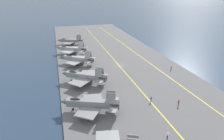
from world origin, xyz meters
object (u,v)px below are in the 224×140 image
crew_white_vest (168,135)px  crew_red_vest (179,102)px  parked_jet_second (90,103)px  parked_jet_fifth (71,49)px  parked_jet_fourth (77,59)px  crew_blue_vest (151,99)px  parked_jet_sixth (70,41)px  parked_jet_third (84,76)px  crew_purple_vest (171,68)px

crew_white_vest → crew_red_vest: bearing=-41.7°
parked_jet_second → crew_white_vest: parked_jet_second is taller
parked_jet_fifth → crew_red_vest: (-56.76, -24.95, -1.59)m
parked_jet_fourth → crew_red_vest: 47.26m
crew_red_vest → crew_blue_vest: 7.69m
parked_jet_fourth → parked_jet_sixth: 34.29m
parked_jet_second → crew_blue_vest: 18.11m
parked_jet_second → parked_jet_third: bearing=-3.2°
parked_jet_third → parked_jet_fifth: size_ratio=1.03×
parked_jet_sixth → parked_jet_fourth: bearing=-179.8°
parked_jet_fourth → crew_white_vest: bearing=-165.2°
parked_jet_third → parked_jet_sixth: 53.48m
parked_jet_fifth → crew_white_vest: 69.64m
parked_jet_fifth → crew_red_vest: bearing=-156.3°
crew_blue_vest → parked_jet_third: bearing=43.9°
parked_jet_fourth → crew_red_vest: bearing=-149.7°
parked_jet_fourth → parked_jet_fifth: 16.01m
parked_jet_third → parked_jet_sixth: size_ratio=1.05×
parked_jet_sixth → crew_red_vest: bearing=-162.3°
crew_purple_vest → crew_blue_vest: size_ratio=1.02×
parked_jet_fifth → parked_jet_fourth: bearing=-175.9°
parked_jet_third → crew_red_vest: parked_jet_third is taller
crew_red_vest → crew_blue_vest: bearing=59.8°
crew_red_vest → parked_jet_fourth: bearing=30.3°
parked_jet_fifth → crew_blue_vest: parked_jet_fifth is taller
parked_jet_fifth → crew_white_vest: (-68.01, -14.91, -1.65)m
crew_white_vest → parked_jet_second: bearing=44.2°
crew_red_vest → crew_purple_vest: bearing=-26.7°
parked_jet_second → parked_jet_fifth: parked_jet_fifth is taller
parked_jet_fourth → parked_jet_sixth: bearing=0.2°
parked_jet_third → crew_blue_vest: bearing=-136.1°
parked_jet_second → parked_jet_sixth: 71.26m
parked_jet_fourth → parked_jet_sixth: size_ratio=0.97×
parked_jet_third → parked_jet_fourth: bearing=0.3°
parked_jet_sixth → crew_red_vest: (-75.08, -23.95, -1.27)m
crew_red_vest → parked_jet_fifth: bearing=23.7°
parked_jet_fifth → crew_white_vest: bearing=-167.6°
parked_jet_third → crew_blue_vest: size_ratio=9.49×
parked_jet_fifth → parked_jet_sixth: parked_jet_fifth is taller
parked_jet_fifth → crew_blue_vest: bearing=-160.9°
parked_jet_second → crew_purple_vest: size_ratio=9.31×
parked_jet_second → crew_red_vest: parked_jet_second is taller
crew_blue_vest → crew_purple_vest: bearing=-43.0°
crew_white_vest → crew_red_vest: 15.07m
parked_jet_fifth → crew_red_vest: 62.02m
crew_white_vest → parked_jet_third: bearing=22.6°
crew_purple_vest → crew_red_vest: 26.77m
crew_white_vest → crew_blue_vest: 15.48m
parked_jet_sixth → crew_white_vest: parked_jet_sixth is taller
crew_white_vest → crew_blue_vest: crew_white_vest is taller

